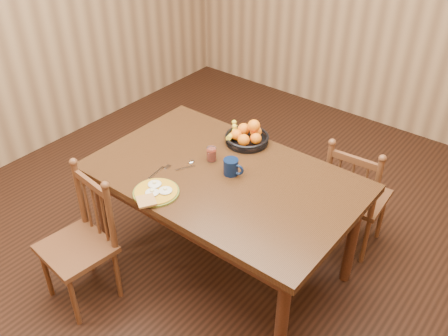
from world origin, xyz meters
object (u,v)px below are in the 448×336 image
Objects in this scene: dining_table at (224,186)px; fruit_bowl at (247,136)px; coffee_mug at (232,167)px; chair_near at (81,243)px; breakfast_plate at (156,192)px; chair_far at (354,197)px.

dining_table is 0.42m from fruit_bowl.
coffee_mug reaches higher than dining_table.
chair_near is (-0.52, -0.72, -0.24)m from dining_table.
dining_table is 4.94× the size of fruit_bowl.
coffee_mug reaches higher than breakfast_plate.
chair_near is at bearing 48.87° from chair_far.
chair_near is at bearing -135.06° from breakfast_plate.
chair_far is 0.99× the size of chair_near.
chair_far is 0.93m from coffee_mug.
coffee_mug is at bearing 60.27° from chair_near.
chair_near is at bearing -126.16° from coffee_mug.
chair_near reaches higher than dining_table.
coffee_mug is at bearing -67.69° from fruit_bowl.
chair_far is at bearing 59.41° from chair_near.
dining_table is 0.93m from chair_far.
chair_far reaches higher than coffee_mug.
breakfast_plate is 2.30× the size of coffee_mug.
fruit_bowl is (-0.67, -0.33, 0.38)m from chair_far.
chair_near reaches higher than coffee_mug.
fruit_bowl is (0.41, 1.10, 0.38)m from chair_near.
dining_table is at bearing -73.44° from fruit_bowl.
chair_far is 1.78m from chair_near.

